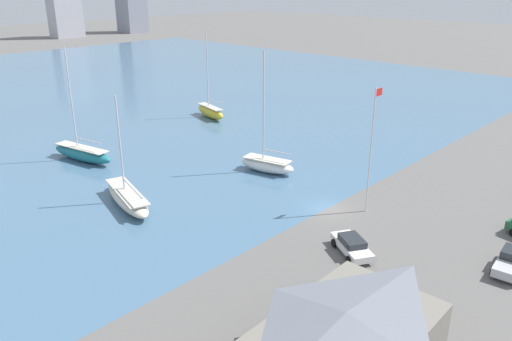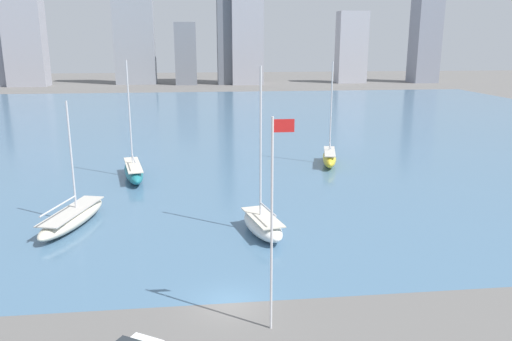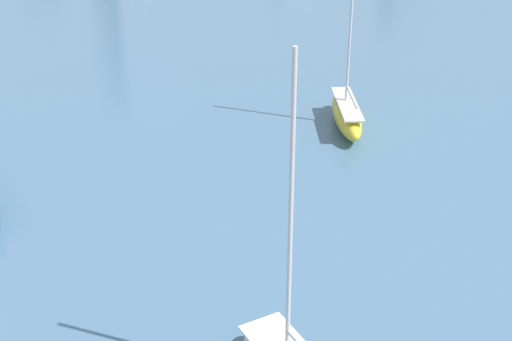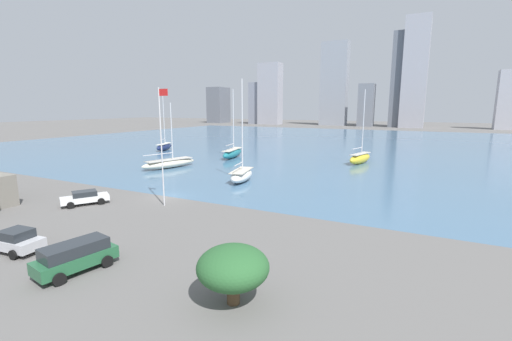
{
  "view_description": "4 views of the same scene",
  "coord_description": "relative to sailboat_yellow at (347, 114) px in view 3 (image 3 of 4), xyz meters",
  "views": [
    {
      "loc": [
        -38.15,
        -26.31,
        21.68
      ],
      "look_at": [
        -1.08,
        8.86,
        2.14
      ],
      "focal_mm": 35.0,
      "sensor_mm": 36.0,
      "label": 1
    },
    {
      "loc": [
        -1.6,
        -28.84,
        16.27
      ],
      "look_at": [
        3.86,
        18.61,
        3.92
      ],
      "focal_mm": 35.0,
      "sensor_mm": 36.0,
      "label": 2
    },
    {
      "loc": [
        -3.82,
        -8.9,
        21.35
      ],
      "look_at": [
        4.42,
        19.78,
        5.89
      ],
      "focal_mm": 50.0,
      "sensor_mm": 36.0,
      "label": 3
    },
    {
      "loc": [
        27.31,
        -30.48,
        10.46
      ],
      "look_at": [
        7.29,
        8.84,
        2.32
      ],
      "focal_mm": 24.0,
      "sensor_mm": 36.0,
      "label": 4
    }
  ],
  "objects": [
    {
      "name": "harbor_water",
      "position": [
        -15.84,
        34.5,
        -1.09
      ],
      "size": [
        180.0,
        140.0,
        0.0
      ],
      "color": "#476B89",
      "rests_on": "ground_plane"
    },
    {
      "name": "sailboat_yellow",
      "position": [
        0.0,
        0.0,
        0.0
      ],
      "size": [
        3.63,
        8.29,
        13.76
      ],
      "rotation": [
        0.0,
        0.0,
        -0.24
      ],
      "color": "yellow",
      "rests_on": "harbor_water"
    }
  ]
}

